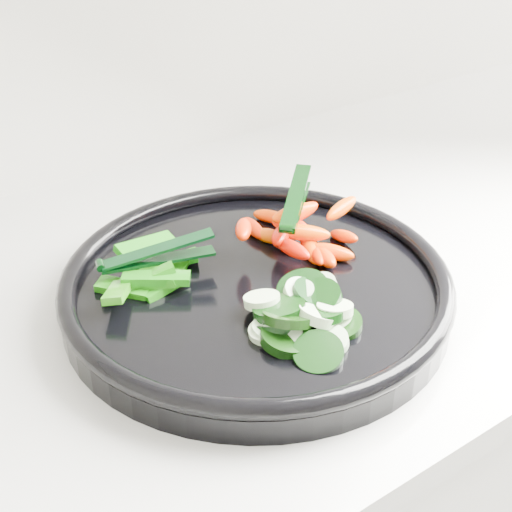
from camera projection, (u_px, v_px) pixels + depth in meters
counter at (504, 386)px, 1.28m from camera, size 2.02×0.62×0.93m
veggie_tray at (256, 287)px, 0.69m from camera, size 0.49×0.49×0.04m
cucumber_pile at (298, 317)px, 0.62m from camera, size 0.12×0.13×0.04m
carrot_pile at (297, 234)px, 0.72m from camera, size 0.15×0.15×0.06m
pepper_pile at (151, 275)px, 0.68m from camera, size 0.12×0.10×0.04m
tong_carrot at (295, 203)px, 0.72m from camera, size 0.09×0.09×0.02m
tong_pepper at (154, 255)px, 0.68m from camera, size 0.11×0.05×0.02m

